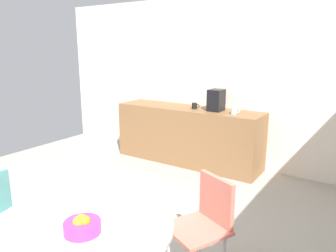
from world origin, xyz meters
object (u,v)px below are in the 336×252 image
Objects in this scene: coffee_maker at (216,100)px; fruit_bowl at (82,225)px; mug_green at (195,106)px; round_table at (82,243)px; mug_white at (234,111)px; chair_coral at (207,216)px.

fruit_bowl is at bearing -78.25° from coffee_maker.
mug_green is 0.36m from coffee_maker.
round_table is 3.11m from mug_white.
coffee_maker reaches higher than mug_white.
mug_white is (-0.35, 3.14, 0.14)m from fruit_bowl.
round_table is 8.90× the size of mug_green.
mug_white is 1.00× the size of mug_green.
fruit_bowl is (0.08, -0.06, 0.18)m from round_table.
mug_white is 0.40× the size of coffee_maker.
round_table is 3.59× the size of coffee_maker.
mug_green is (-1.35, 2.23, 0.43)m from chair_coral.
chair_coral is at bearing 65.29° from round_table.
round_table is 0.20m from fruit_bowl.
mug_green is at bearing 107.62° from fruit_bowl.
mug_green reaches higher than chair_coral.
round_table is 5.27× the size of fruit_bowl.
mug_green is at bearing -173.80° from coffee_maker.
mug_white is at bearing 94.94° from round_table.
coffee_maker is at bearing 113.93° from chair_coral.
chair_coral reaches higher than round_table.
coffee_maker is (-0.32, 0.08, 0.11)m from mug_white.
fruit_bowl is (-0.33, -0.96, 0.28)m from chair_coral.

